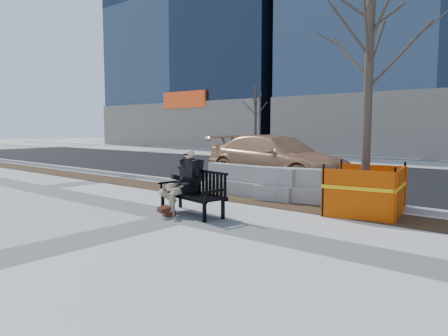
{
  "coord_description": "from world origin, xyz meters",
  "views": [
    {
      "loc": [
        6.04,
        -5.84,
        1.85
      ],
      "look_at": [
        0.36,
        0.95,
        0.97
      ],
      "focal_mm": 33.31,
      "sensor_mm": 36.0,
      "label": 1
    }
  ],
  "objects_px": {
    "seated_man": "(187,212)",
    "jersey_barrier_left": "(250,196)",
    "jersey_barrier_right": "(314,203)",
    "tree_fence": "(364,214)",
    "bench": "(191,214)",
    "sedan": "(276,181)"
  },
  "relations": [
    {
      "from": "bench",
      "to": "seated_man",
      "type": "relative_size",
      "value": 1.3
    },
    {
      "from": "tree_fence",
      "to": "seated_man",
      "type": "bearing_deg",
      "value": -143.26
    },
    {
      "from": "seated_man",
      "to": "jersey_barrier_right",
      "type": "distance_m",
      "value": 3.2
    },
    {
      "from": "bench",
      "to": "jersey_barrier_right",
      "type": "relative_size",
      "value": 0.61
    },
    {
      "from": "jersey_barrier_left",
      "to": "jersey_barrier_right",
      "type": "height_order",
      "value": "jersey_barrier_right"
    },
    {
      "from": "bench",
      "to": "seated_man",
      "type": "distance_m",
      "value": 0.25
    },
    {
      "from": "bench",
      "to": "tree_fence",
      "type": "relative_size",
      "value": 0.33
    },
    {
      "from": "seated_man",
      "to": "sedan",
      "type": "xyz_separation_m",
      "value": [
        -1.28,
        5.57,
        0.0
      ]
    },
    {
      "from": "bench",
      "to": "seated_man",
      "type": "bearing_deg",
      "value": 169.26
    },
    {
      "from": "seated_man",
      "to": "jersey_barrier_left",
      "type": "xyz_separation_m",
      "value": [
        -0.21,
        2.59,
        0.0
      ]
    },
    {
      "from": "tree_fence",
      "to": "jersey_barrier_left",
      "type": "distance_m",
      "value": 3.26
    },
    {
      "from": "jersey_barrier_left",
      "to": "jersey_barrier_right",
      "type": "relative_size",
      "value": 0.98
    },
    {
      "from": "tree_fence",
      "to": "jersey_barrier_left",
      "type": "bearing_deg",
      "value": 174.3
    },
    {
      "from": "seated_man",
      "to": "jersey_barrier_left",
      "type": "height_order",
      "value": "seated_man"
    },
    {
      "from": "seated_man",
      "to": "sedan",
      "type": "height_order",
      "value": "sedan"
    },
    {
      "from": "seated_man",
      "to": "jersey_barrier_left",
      "type": "bearing_deg",
      "value": 105.1
    },
    {
      "from": "seated_man",
      "to": "tree_fence",
      "type": "xyz_separation_m",
      "value": [
        3.04,
        2.27,
        0.0
      ]
    },
    {
      "from": "tree_fence",
      "to": "sedan",
      "type": "xyz_separation_m",
      "value": [
        -4.32,
        3.31,
        0.0
      ]
    },
    {
      "from": "bench",
      "to": "sedan",
      "type": "height_order",
      "value": "sedan"
    },
    {
      "from": "jersey_barrier_left",
      "to": "jersey_barrier_right",
      "type": "bearing_deg",
      "value": 8.62
    },
    {
      "from": "tree_fence",
      "to": "sedan",
      "type": "height_order",
      "value": "tree_fence"
    },
    {
      "from": "seated_man",
      "to": "jersey_barrier_right",
      "type": "xyz_separation_m",
      "value": [
        1.62,
        2.76,
        0.0
      ]
    }
  ]
}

